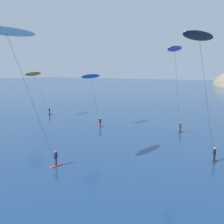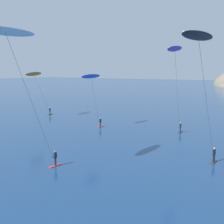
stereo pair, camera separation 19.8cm
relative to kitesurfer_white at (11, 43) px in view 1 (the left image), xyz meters
The scene contains 5 objects.
kitesurfer_white is the anchor object (origin of this frame).
kitesurfer_orange 35.43m from the kitesurfer_white, 136.96° to the left, with size 3.08×8.94×9.89m.
kitesurfer_purple 25.35m from the kitesurfer_white, 79.03° to the left, with size 1.61×6.73×13.71m.
kitesurfer_blue 24.14m from the kitesurfer_white, 111.84° to the left, with size 1.31×5.45×9.57m.
kitesurfer_black 16.82m from the kitesurfer_white, 39.20° to the left, with size 1.73×9.44×13.53m.
Camera 1 is at (29.01, -4.99, 10.07)m, focal length 45.00 mm.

